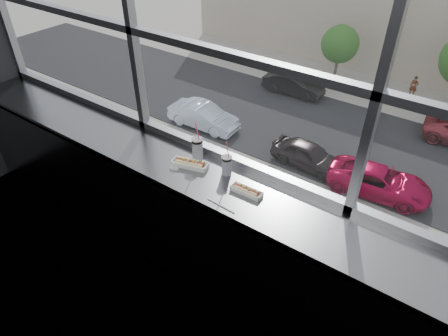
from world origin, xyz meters
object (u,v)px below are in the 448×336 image
Objects in this scene: loose_straw at (221,206)px; hotdog_tray_left at (190,163)px; tree_left at (340,44)px; soda_cup_right at (227,164)px; car_near_b at (309,152)px; hotdog_tray_right at (247,191)px; car_near_a at (203,112)px; car_near_c at (380,177)px; wrapper at (174,168)px; pedestrian_b at (414,85)px; car_far_a at (294,81)px; soda_cup_left at (197,147)px.

hotdog_tray_left is at bearing 156.80° from loose_straw.
tree_left is at bearing 90.87° from hotdog_tray_left.
soda_cup_right is 20.39m from car_near_b.
car_near_a is (-13.48, 16.27, -10.99)m from hotdog_tray_right.
loose_straw is 19.92m from car_near_c.
car_near_b is at bearing -92.53° from car_near_a.
hotdog_tray_left is at bearing 176.55° from hotdog_tray_right.
car_near_a is (-12.93, 16.25, -10.99)m from hotdog_tray_left.
car_near_a is at bearing 129.29° from soda_cup_right.
car_near_c is 0.92× the size of car_near_a.
wrapper is 0.01× the size of car_near_a.
soda_cup_right reaches higher than car_near_c.
loose_straw is 31.25m from tree_left.
hotdog_tray_right is 0.04× the size of car_near_a.
tree_left reaches higher than car_near_c.
car_near_b reaches higher than pedestrian_b.
car_near_b is at bearing 108.92° from soda_cup_right.
hotdog_tray_right is 31.07m from tree_left.
hotdog_tray_left is 0.05× the size of car_far_a.
wrapper is at bearing 176.98° from car_near_c.
car_near_c is (-1.68, 16.27, -11.08)m from hotdog_tray_right.
wrapper is 0.05× the size of pedestrian_b.
wrapper is at bearing -144.39° from car_near_a.
car_near_c is at bearing 95.01° from soda_cup_right.
hotdog_tray_left is at bearing -79.08° from soda_cup_left.
hotdog_tray_right is 0.60m from soda_cup_left.
pedestrian_b is at bearing 95.16° from wrapper.
car_near_b is (-5.80, 16.27, -11.06)m from hotdog_tray_right.
car_near_a is 3.44× the size of pedestrian_b.
soda_cup_left reaches higher than hotdog_tray_left.
soda_cup_right is at bearing 122.37° from loose_straw.
car_near_b is 0.93× the size of car_near_a.
hotdog_tray_right is at bearing -83.59° from pedestrian_b.
soda_cup_left reaches higher than car_near_b.
hotdog_tray_right is 0.04× the size of car_near_c.
hotdog_tray_left is 0.13m from wrapper.
wrapper is 19.78m from car_near_c.
tree_left reaches higher than pedestrian_b.
loose_straw reaches higher than tree_left.
hotdog_tray_left is 3.33× the size of wrapper.
hotdog_tray_left is 23.50m from car_near_a.
hotdog_tray_left is 20.35m from car_near_b.
wrapper is 20.40m from car_near_b.
car_near_a is (-12.84, 16.36, -10.98)m from wrapper.
soda_cup_right is 0.05× the size of car_near_c.
pedestrian_b is at bearing 8.92° from tree_left.
car_near_a is at bearing 132.57° from loose_straw.
car_near_a is at bearing 128.14° from wrapper.
hotdog_tray_right reaches higher than wrapper.
hotdog_tray_right is 0.80× the size of soda_cup_right.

